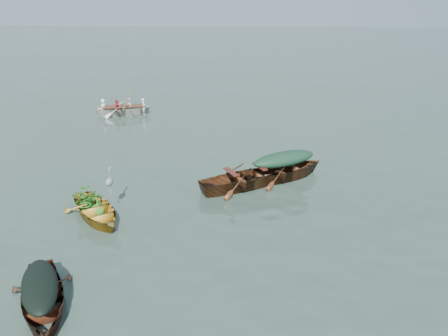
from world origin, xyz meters
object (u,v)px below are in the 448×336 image
(rowed_boat, at_px, (124,115))
(green_tarp_boat, at_px, (283,179))
(yellow_dinghy, at_px, (97,218))
(heron, at_px, (110,186))
(open_wooden_boat, at_px, (245,187))
(dark_covered_boat, at_px, (44,309))

(rowed_boat, bearing_deg, green_tarp_boat, -149.41)
(yellow_dinghy, height_order, heron, heron)
(yellow_dinghy, distance_m, heron, 1.08)
(yellow_dinghy, bearing_deg, green_tarp_boat, -9.69)
(yellow_dinghy, height_order, open_wooden_boat, open_wooden_boat)
(green_tarp_boat, xyz_separation_m, open_wooden_boat, (-1.41, -0.81, 0.00))
(dark_covered_boat, height_order, open_wooden_boat, open_wooden_boat)
(open_wooden_boat, relative_size, heron, 5.19)
(green_tarp_boat, xyz_separation_m, heron, (-5.61, -2.96, 0.93))
(yellow_dinghy, relative_size, heron, 3.72)
(heron, bearing_deg, rowed_boat, 64.51)
(green_tarp_boat, height_order, heron, heron)
(rowed_boat, height_order, heron, heron)
(open_wooden_boat, xyz_separation_m, heron, (-4.20, -2.15, 0.93))
(green_tarp_boat, height_order, rowed_boat, green_tarp_boat)
(open_wooden_boat, bearing_deg, yellow_dinghy, 89.82)
(green_tarp_boat, distance_m, open_wooden_boat, 1.62)
(heron, bearing_deg, green_tarp_boat, -10.97)
(dark_covered_boat, height_order, green_tarp_boat, green_tarp_boat)
(yellow_dinghy, xyz_separation_m, open_wooden_boat, (4.60, 2.53, 0.00))
(dark_covered_boat, distance_m, rowed_boat, 16.05)
(heron, bearing_deg, dark_covered_boat, -131.61)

